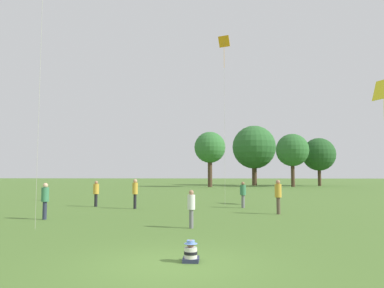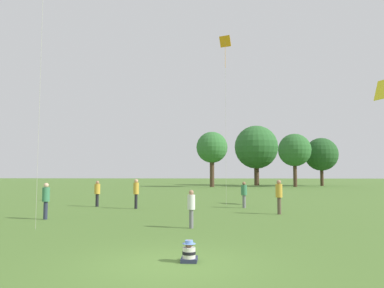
{
  "view_description": "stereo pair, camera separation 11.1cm",
  "coord_description": "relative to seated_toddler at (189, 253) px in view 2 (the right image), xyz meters",
  "views": [
    {
      "loc": [
        1.0,
        -9.13,
        2.2
      ],
      "look_at": [
        0.13,
        6.11,
        3.39
      ],
      "focal_mm": 35.0,
      "sensor_mm": 36.0,
      "label": 1
    },
    {
      "loc": [
        1.11,
        -9.12,
        2.2
      ],
      "look_at": [
        0.13,
        6.11,
        3.39
      ],
      "focal_mm": 35.0,
      "sensor_mm": 36.0,
      "label": 2
    }
  ],
  "objects": [
    {
      "name": "person_standing_2",
      "position": [
        4.06,
        11.11,
        0.88
      ],
      "size": [
        0.49,
        0.49,
        1.84
      ],
      "rotation": [
        0.0,
        0.0,
        5.21
      ],
      "color": "brown",
      "rests_on": "ground"
    },
    {
      "name": "person_standing_6",
      "position": [
        -7.19,
        15.02,
        0.79
      ],
      "size": [
        0.48,
        0.48,
        1.7
      ],
      "rotation": [
        0.0,
        0.0,
        4.38
      ],
      "color": "black",
      "rests_on": "ground"
    },
    {
      "name": "person_standing_0",
      "position": [
        -0.32,
        5.7,
        0.69
      ],
      "size": [
        0.33,
        0.33,
        1.52
      ],
      "rotation": [
        0.0,
        0.0,
        4.81
      ],
      "color": "slate",
      "rests_on": "ground"
    },
    {
      "name": "distant_tree_1",
      "position": [
        19.1,
        57.34,
        5.27
      ],
      "size": [
        5.75,
        5.75,
        8.39
      ],
      "color": "#473323",
      "rests_on": "ground"
    },
    {
      "name": "distant_tree_0",
      "position": [
        0.01,
        51.05,
        6.1
      ],
      "size": [
        5.04,
        5.04,
        8.92
      ],
      "color": "#473323",
      "rests_on": "ground"
    },
    {
      "name": "distant_tree_3",
      "position": [
        13.49,
        52.48,
        5.73
      ],
      "size": [
        5.33,
        5.33,
        8.66
      ],
      "color": "#473323",
      "rests_on": "ground"
    },
    {
      "name": "ground_plane",
      "position": [
        -0.43,
        -0.33,
        -0.22
      ],
      "size": [
        300.0,
        300.0,
        0.0
      ],
      "primitive_type": "plane",
      "color": "#4C702D"
    },
    {
      "name": "distant_tree_2",
      "position": [
        7.95,
        58.7,
        6.67
      ],
      "size": [
        7.81,
        7.81,
        10.83
      ],
      "color": "#473323",
      "rests_on": "ground"
    },
    {
      "name": "person_standing_1",
      "position": [
        -7.48,
        8.13,
        0.82
      ],
      "size": [
        0.49,
        0.49,
        1.73
      ],
      "rotation": [
        0.0,
        0.0,
        2.25
      ],
      "color": "#282D42",
      "rests_on": "ground"
    },
    {
      "name": "person_standing_4",
      "position": [
        -4.31,
        13.72,
        0.89
      ],
      "size": [
        0.39,
        0.39,
        1.84
      ],
      "rotation": [
        0.0,
        0.0,
        2.98
      ],
      "color": "black",
      "rests_on": "ground"
    },
    {
      "name": "kite_4",
      "position": [
        1.36,
        16.57,
        10.72
      ],
      "size": [
        0.86,
        0.61,
        11.91
      ],
      "rotation": [
        0.0,
        0.0,
        1.99
      ],
      "color": "orange",
      "rests_on": "ground"
    },
    {
      "name": "person_standing_3",
      "position": [
        2.45,
        14.72,
        0.75
      ],
      "size": [
        0.53,
        0.53,
        1.65
      ],
      "rotation": [
        0.0,
        0.0,
        3.98
      ],
      "color": "slate",
      "rests_on": "ground"
    },
    {
      "name": "seated_toddler",
      "position": [
        0.0,
        0.0,
        0.0
      ],
      "size": [
        0.41,
        0.51,
        0.55
      ],
      "rotation": [
        0.0,
        0.0,
        -0.01
      ],
      "color": "#282D47",
      "rests_on": "ground"
    }
  ]
}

